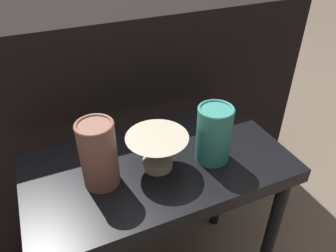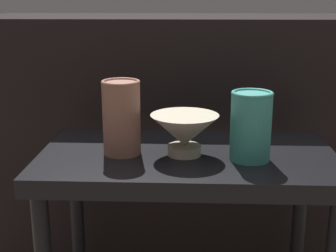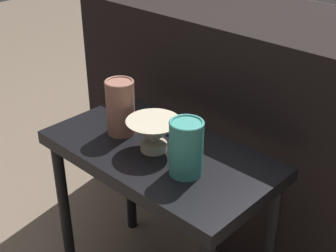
# 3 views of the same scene
# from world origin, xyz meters

# --- Properties ---
(table) EXTENTS (0.67, 0.36, 0.55)m
(table) POSITION_xyz_m (0.00, 0.00, 0.47)
(table) COLOR black
(table) RESTS_ON ground_plane
(couch_backdrop) EXTENTS (1.35, 0.50, 0.83)m
(couch_backdrop) POSITION_xyz_m (0.00, 0.51, 0.42)
(couch_backdrop) COLOR black
(couch_backdrop) RESTS_ON ground_plane
(bowl) EXTENTS (0.15, 0.15, 0.09)m
(bowl) POSITION_xyz_m (-0.01, -0.01, 0.60)
(bowl) COLOR #B2A88E
(bowl) RESTS_ON table
(vase_textured_left) EXTENTS (0.09, 0.09, 0.17)m
(vase_textured_left) POSITION_xyz_m (-0.15, -0.01, 0.63)
(vase_textured_left) COLOR brown
(vase_textured_left) RESTS_ON table
(vase_colorful_right) EXTENTS (0.09, 0.09, 0.15)m
(vase_colorful_right) POSITION_xyz_m (0.13, -0.04, 0.62)
(vase_colorful_right) COLOR teal
(vase_colorful_right) RESTS_ON table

